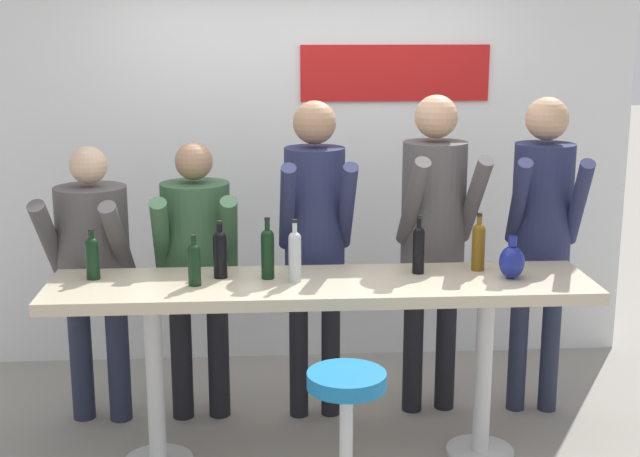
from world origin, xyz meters
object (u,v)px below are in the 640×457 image
at_px(person_far_left, 93,257).
at_px(person_center, 434,219).
at_px(wine_bottle_4, 478,244).
at_px(person_center_left, 315,223).
at_px(person_center_right, 542,219).
at_px(wine_bottle_2, 419,247).
at_px(wine_bottle_6, 295,254).
at_px(wine_bottle_5, 194,262).
at_px(wine_bottle_0, 92,256).
at_px(bar_stool, 346,428).
at_px(wine_bottle_3, 268,251).
at_px(tasting_table, 321,306).
at_px(person_left, 197,253).
at_px(wine_bottle_1, 220,252).
at_px(decorative_vase, 512,261).

height_order(person_far_left, person_center, person_center).
bearing_deg(wine_bottle_4, person_far_left, 168.57).
bearing_deg(person_center_left, wine_bottle_4, -26.26).
bearing_deg(person_center_left, person_center_right, -1.71).
distance_m(wine_bottle_2, wine_bottle_6, 0.65).
bearing_deg(wine_bottle_5, wine_bottle_0, 164.20).
xyz_separation_m(person_far_left, wine_bottle_4, (2.07, -0.42, 0.14)).
distance_m(bar_stool, person_center, 1.56).
relative_size(person_center, wine_bottle_3, 5.87).
bearing_deg(person_far_left, tasting_table, -15.90).
distance_m(person_left, person_center_left, 0.68).
relative_size(tasting_table, person_center_right, 1.49).
height_order(person_center_right, wine_bottle_2, person_center_right).
relative_size(bar_stool, wine_bottle_6, 2.40).
relative_size(person_center, wine_bottle_1, 6.26).
distance_m(person_center_right, decorative_vase, 0.64).
bearing_deg(wine_bottle_1, person_left, 108.31).
relative_size(bar_stool, person_center_left, 0.42).
distance_m(wine_bottle_1, wine_bottle_6, 0.39).
bearing_deg(person_far_left, person_center_left, 7.27).
bearing_deg(wine_bottle_2, decorative_vase, -15.27).
bearing_deg(wine_bottle_5, bar_stool, -44.03).
height_order(tasting_table, person_far_left, person_far_left).
xyz_separation_m(wine_bottle_1, decorative_vase, (1.48, -0.11, -0.05)).
relative_size(tasting_table, decorative_vase, 12.47).
height_order(bar_stool, wine_bottle_5, wine_bottle_5).
height_order(person_center, wine_bottle_1, person_center).
relative_size(wine_bottle_0, decorative_vase, 1.18).
height_order(person_center_left, wine_bottle_4, person_center_left).
bearing_deg(person_left, person_far_left, 176.89).
bearing_deg(decorative_vase, person_left, 160.55).
height_order(wine_bottle_6, decorative_vase, wine_bottle_6).
xyz_separation_m(person_center_left, wine_bottle_2, (0.51, -0.43, -0.04)).
xyz_separation_m(person_center_left, wine_bottle_3, (-0.27, -0.47, -0.03)).
distance_m(person_center, wine_bottle_3, 1.07).
height_order(wine_bottle_0, decorative_vase, wine_bottle_0).
relative_size(bar_stool, decorative_vase, 3.49).
height_order(person_left, wine_bottle_6, person_left).
relative_size(person_center, wine_bottle_0, 7.16).
height_order(wine_bottle_0, wine_bottle_2, wine_bottle_2).
distance_m(person_center_right, wine_bottle_2, 0.88).
relative_size(tasting_table, wine_bottle_6, 8.59).
distance_m(person_far_left, wine_bottle_1, 0.88).
relative_size(person_center_left, wine_bottle_6, 5.74).
relative_size(bar_stool, person_left, 0.48).
bearing_deg(person_center, bar_stool, -122.15).
bearing_deg(wine_bottle_0, person_center_left, 20.17).
distance_m(tasting_table, decorative_vase, 0.99).
relative_size(wine_bottle_0, wine_bottle_4, 0.85).
distance_m(person_center_left, wine_bottle_3, 0.54).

